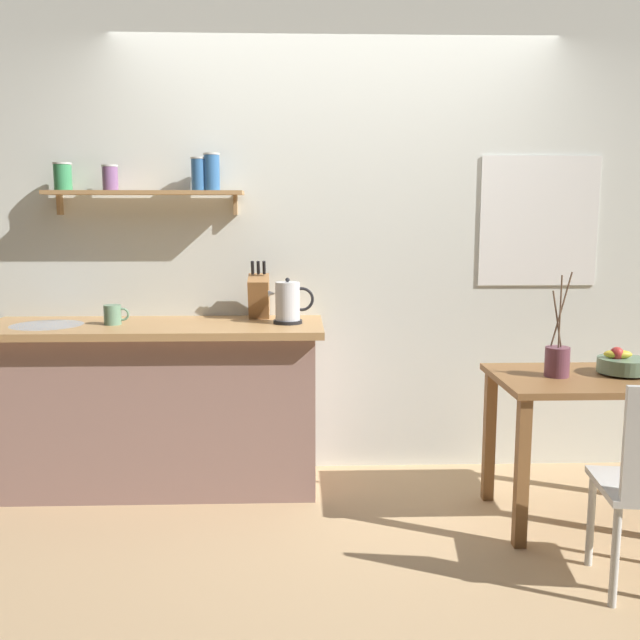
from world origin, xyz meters
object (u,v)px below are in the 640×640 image
Objects in this scene: twig_vase at (557,360)px; coffee_mug_by_sink at (113,315)px; fruit_bowl at (623,364)px; knife_block at (259,296)px; dining_table at (586,404)px; electric_kettle at (288,303)px.

twig_vase is 2.29m from coffee_mug_by_sink.
fruit_bowl is 2.62m from coffee_mug_by_sink.
knife_block reaches higher than coffee_mug_by_sink.
knife_block is at bearing 157.65° from dining_table.
fruit_bowl is 0.34m from twig_vase.
electric_kettle is at bearing -47.47° from knife_block.
coffee_mug_by_sink is (-2.57, 0.44, 0.19)m from fruit_bowl.
coffee_mug_by_sink is at bearing 170.26° from fruit_bowl.
knife_block is at bearing 14.16° from coffee_mug_by_sink.
electric_kettle is at bearing 164.56° from fruit_bowl.
twig_vase is 1.54× the size of knife_block.
knife_block is at bearing 160.59° from fruit_bowl.
fruit_bowl is 0.48× the size of twig_vase.
twig_vase reaches higher than electric_kettle.
twig_vase is 1.63m from knife_block.
knife_block is at bearing 132.53° from electric_kettle.
dining_table is at bearing -1.92° from twig_vase.
electric_kettle is (-1.64, 0.45, 0.25)m from fruit_bowl.
fruit_bowl is at bearing -19.41° from knife_block.
electric_kettle is 0.25m from knife_block.
electric_kettle is at bearing 161.61° from dining_table.
electric_kettle is 1.84× the size of coffee_mug_by_sink.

